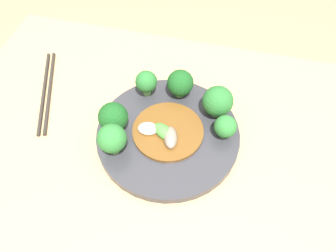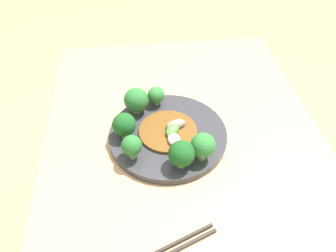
# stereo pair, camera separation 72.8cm
# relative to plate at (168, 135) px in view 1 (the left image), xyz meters

# --- Properties ---
(table) EXTENTS (0.87, 0.65, 0.76)m
(table) POSITION_rel_plate_xyz_m (-0.01, -0.04, -0.39)
(table) COLOR tan
(table) RESTS_ON ground_plane
(plate) EXTENTS (0.27, 0.27, 0.02)m
(plate) POSITION_rel_plate_xyz_m (0.00, 0.00, 0.00)
(plate) COLOR #333338
(plate) RESTS_ON table
(broccoli_northeast) EXTENTS (0.06, 0.06, 0.07)m
(broccoli_northeast) POSITION_rel_plate_xyz_m (0.08, 0.07, 0.04)
(broccoli_northeast) COLOR #89B76B
(broccoli_northeast) RESTS_ON plate
(broccoli_east) EXTENTS (0.04, 0.04, 0.05)m
(broccoli_east) POSITION_rel_plate_xyz_m (0.10, 0.02, 0.04)
(broccoli_east) COLOR #70A356
(broccoli_east) RESTS_ON plate
(broccoli_southwest) EXTENTS (0.05, 0.05, 0.07)m
(broccoli_southwest) POSITION_rel_plate_xyz_m (-0.08, -0.06, 0.05)
(broccoli_southwest) COLOR #7AAD5B
(broccoli_southwest) RESTS_ON plate
(broccoli_west) EXTENTS (0.06, 0.06, 0.06)m
(broccoli_west) POSITION_rel_plate_xyz_m (-0.10, -0.02, 0.04)
(broccoli_west) COLOR #89B76B
(broccoli_west) RESTS_ON plate
(broccoli_north) EXTENTS (0.05, 0.05, 0.06)m
(broccoli_north) POSITION_rel_plate_xyz_m (0.00, 0.10, 0.04)
(broccoli_north) COLOR #7AAD5B
(broccoli_north) RESTS_ON plate
(broccoli_northwest) EXTENTS (0.04, 0.04, 0.06)m
(broccoli_northwest) POSITION_rel_plate_xyz_m (-0.06, 0.08, 0.04)
(broccoli_northwest) COLOR #7AAD5B
(broccoli_northwest) RESTS_ON plate
(stirfry_center) EXTENTS (0.13, 0.13, 0.02)m
(stirfry_center) POSITION_rel_plate_xyz_m (-0.00, -0.00, 0.02)
(stirfry_center) COLOR brown
(stirfry_center) RESTS_ON plate
(chopsticks) EXTENTS (0.10, 0.22, 0.01)m
(chopsticks) POSITION_rel_plate_xyz_m (-0.28, 0.05, -0.01)
(chopsticks) COLOR #2D2823
(chopsticks) RESTS_ON table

